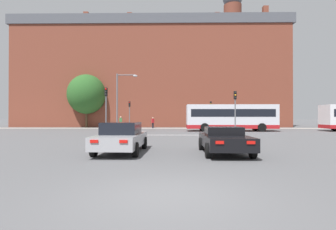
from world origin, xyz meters
The scene contains 16 objects.
ground_plane centered at (0.00, 0.00, 0.00)m, with size 400.00×400.00×0.00m, color #545456.
stop_line_strip centered at (0.00, 19.09, 0.00)m, with size 9.56×0.30×0.01m, color silver.
far_pavement centered at (0.00, 34.07, 0.01)m, with size 70.62×2.50×0.01m, color #A09B91.
brick_civic_building centered at (-3.44, 42.82, 9.66)m, with size 48.23×10.92×25.62m.
car_saloon_left centered at (-2.32, 6.91, 0.74)m, with size 2.11×4.88×1.45m.
car_roadster_right centered at (2.55, 6.53, 0.65)m, with size 2.09×4.43×1.25m.
bus_crossing_lead centered at (7.26, 25.99, 1.72)m, with size 10.70×2.73×3.19m.
traffic_light_near_right centered at (6.33, 20.00, 2.86)m, with size 0.26×0.31×4.26m.
traffic_light_far_right centered at (5.91, 33.21, 2.72)m, with size 0.26×0.31×4.04m.
traffic_light_near_left centered at (-6.27, 19.50, 3.04)m, with size 0.26×0.31×4.56m.
traffic_light_far_left centered at (-6.25, 33.43, 2.73)m, with size 0.26×0.31×4.05m.
street_lamp_junction centered at (-5.51, 23.06, 4.05)m, with size 2.34×0.36×6.51m.
pedestrian_waiting centered at (7.76, 33.90, 1.08)m, with size 0.44×0.44×1.83m.
pedestrian_walking_east centered at (-2.80, 34.34, 1.00)m, with size 0.44×0.43×1.70m.
pedestrian_walking_west centered at (-7.76, 34.36, 1.07)m, with size 0.42×0.26×1.81m.
tree_by_building centered at (-13.91, 36.98, 5.45)m, with size 6.17×6.17×8.70m.
Camera 1 is at (0.11, -5.75, 1.72)m, focal length 28.00 mm.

